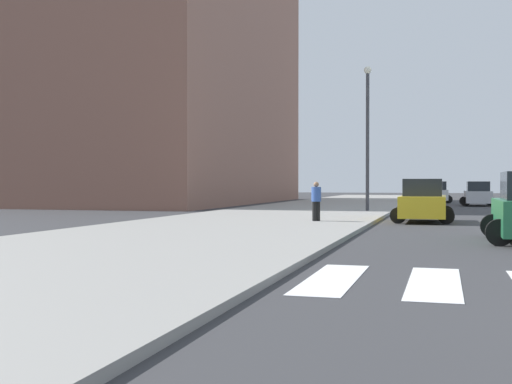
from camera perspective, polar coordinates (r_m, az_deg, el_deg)
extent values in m
cube|color=gray|center=(29.06, 0.27, -2.52)|extent=(10.00, 120.00, 0.15)
cube|color=silver|center=(12.21, 6.66, -7.47)|extent=(0.90, 4.00, 0.01)
cube|color=silver|center=(12.05, 15.21, -7.60)|extent=(0.90, 4.00, 0.01)
cube|color=yellow|center=(48.15, 21.16, -1.34)|extent=(0.16, 80.00, 0.01)
cube|color=brown|center=(59.55, -7.41, 12.27)|extent=(16.00, 32.00, 27.21)
cube|color=#B7B7BC|center=(52.91, 18.67, -0.41)|extent=(1.94, 4.19, 0.89)
cube|color=#1E2328|center=(52.65, 18.69, 0.46)|extent=(1.62, 2.11, 0.75)
cylinder|color=black|center=(54.27, 19.60, -0.75)|extent=(0.68, 0.23, 0.67)
cylinder|color=black|center=(54.16, 17.57, -0.74)|extent=(0.68, 0.23, 0.67)
cylinder|color=black|center=(51.70, 19.82, -0.82)|extent=(0.68, 0.23, 0.67)
cylinder|color=black|center=(51.58, 17.69, -0.82)|extent=(0.68, 0.23, 0.67)
cylinder|color=black|center=(22.39, 19.81, -2.79)|extent=(0.76, 0.25, 0.75)
cylinder|color=black|center=(19.51, 20.35, -3.32)|extent=(0.76, 0.25, 0.75)
cube|color=silver|center=(59.96, 15.39, -0.25)|extent=(1.98, 4.24, 0.90)
cube|color=#1E2328|center=(59.70, 15.40, 0.53)|extent=(1.64, 2.13, 0.76)
cylinder|color=black|center=(61.29, 16.29, -0.56)|extent=(0.68, 0.23, 0.68)
cylinder|color=black|center=(61.27, 14.47, -0.55)|extent=(0.68, 0.23, 0.68)
cylinder|color=black|center=(58.68, 16.35, -0.62)|extent=(0.68, 0.23, 0.68)
cylinder|color=black|center=(58.66, 14.45, -0.61)|extent=(0.68, 0.23, 0.68)
cube|color=gold|center=(30.32, 14.27, -1.21)|extent=(1.96, 4.33, 0.93)
cube|color=#1E2328|center=(30.05, 14.26, 0.36)|extent=(1.65, 2.16, 0.78)
cylinder|color=black|center=(31.66, 16.15, -1.78)|extent=(0.70, 0.23, 0.70)
cylinder|color=black|center=(31.72, 12.54, -1.77)|extent=(0.70, 0.23, 0.70)
cylinder|color=black|center=(28.98, 16.17, -2.02)|extent=(0.70, 0.23, 0.70)
cylinder|color=black|center=(29.05, 12.22, -2.00)|extent=(0.70, 0.23, 0.70)
cylinder|color=black|center=(27.91, 5.39, -1.67)|extent=(0.19, 0.19, 0.82)
cylinder|color=black|center=(27.81, 5.09, -1.67)|extent=(0.19, 0.19, 0.82)
cylinder|color=#335199|center=(27.84, 5.24, -0.20)|extent=(0.41, 0.41, 0.62)
sphere|color=#936B4C|center=(27.83, 5.25, 0.67)|extent=(0.22, 0.22, 0.22)
cylinder|color=#38383D|center=(38.62, 9.65, 4.32)|extent=(0.20, 0.20, 7.97)
sphere|color=silver|center=(39.09, 9.66, 10.38)|extent=(0.44, 0.44, 0.44)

